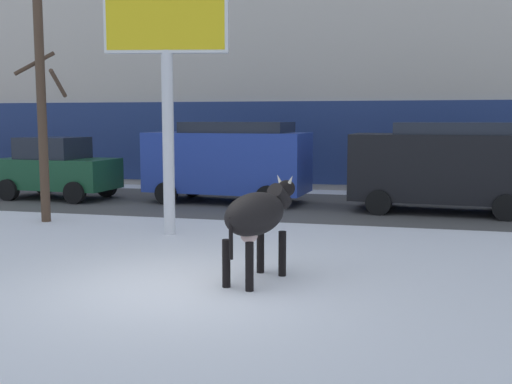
# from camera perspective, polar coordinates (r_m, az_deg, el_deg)

# --- Properties ---
(ground_plane) EXTENTS (120.00, 120.00, 0.00)m
(ground_plane) POSITION_cam_1_polar(r_m,az_deg,el_deg) (9.09, -7.03, -8.68)
(ground_plane) COLOR white
(road_strip) EXTENTS (60.00, 5.60, 0.01)m
(road_strip) POSITION_cam_1_polar(r_m,az_deg,el_deg) (17.20, 3.30, -1.26)
(road_strip) COLOR #514F4C
(road_strip) RESTS_ON ground
(building_facade) EXTENTS (44.00, 6.10, 13.00)m
(building_facade) POSITION_cam_1_polar(r_m,az_deg,el_deg) (24.34, 6.67, 16.39)
(building_facade) COLOR beige
(building_facade) RESTS_ON ground
(cow_black) EXTENTS (0.97, 1.93, 1.54)m
(cow_black) POSITION_cam_1_polar(r_m,az_deg,el_deg) (9.16, 0.16, -2.16)
(cow_black) COLOR black
(cow_black) RESTS_ON ground
(billboard) EXTENTS (2.51, 0.71, 5.56)m
(billboard) POSITION_cam_1_polar(r_m,az_deg,el_deg) (13.03, -8.32, 15.10)
(billboard) COLOR silver
(billboard) RESTS_ON ground
(car_darkgreen_hatchback) EXTENTS (3.60, 2.10, 1.86)m
(car_darkgreen_hatchback) POSITION_cam_1_polar(r_m,az_deg,el_deg) (19.56, -17.95, 2.11)
(car_darkgreen_hatchback) COLOR #194C2D
(car_darkgreen_hatchback) RESTS_ON ground
(car_blue_van) EXTENTS (4.71, 2.34, 2.32)m
(car_blue_van) POSITION_cam_1_polar(r_m,az_deg,el_deg) (17.77, -2.57, 3.01)
(car_blue_van) COLOR #233D9E
(car_blue_van) RESTS_ON ground
(car_black_van) EXTENTS (4.71, 2.34, 2.32)m
(car_black_van) POSITION_cam_1_polar(r_m,az_deg,el_deg) (16.54, 16.96, 2.44)
(car_black_van) COLOR black
(car_black_van) RESTS_ON ground
(pedestrian_near_billboard) EXTENTS (0.36, 0.24, 1.73)m
(pedestrian_near_billboard) POSITION_cam_1_polar(r_m,az_deg,el_deg) (19.80, 10.62, 2.24)
(pedestrian_near_billboard) COLOR #282833
(pedestrian_near_billboard) RESTS_ON ground
(pedestrian_by_cars) EXTENTS (0.36, 0.24, 1.73)m
(pedestrian_by_cars) POSITION_cam_1_polar(r_m,az_deg,el_deg) (19.77, 12.76, 2.18)
(pedestrian_by_cars) COLOR #282833
(pedestrian_by_cars) RESTS_ON ground
(bare_tree_far_back) EXTENTS (1.23, 1.06, 5.16)m
(bare_tree_far_back) POSITION_cam_1_polar(r_m,az_deg,el_deg) (15.22, -19.19, 7.30)
(bare_tree_far_back) COLOR #4C3828
(bare_tree_far_back) RESTS_ON ground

